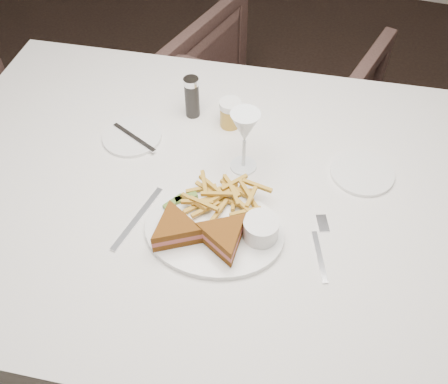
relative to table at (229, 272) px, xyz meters
name	(u,v)px	position (x,y,z in m)	size (l,w,h in m)	color
ground	(161,272)	(-0.32, 0.14, -0.38)	(5.00, 5.00, 0.00)	black
table	(229,272)	(0.00, 0.00, 0.00)	(1.58, 1.05, 0.75)	silver
chair_far	(270,104)	(-0.09, 0.83, -0.01)	(0.71, 0.66, 0.73)	#442F2A
table_setting	(222,194)	(-0.01, -0.05, 0.41)	(0.77, 0.54, 0.18)	white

